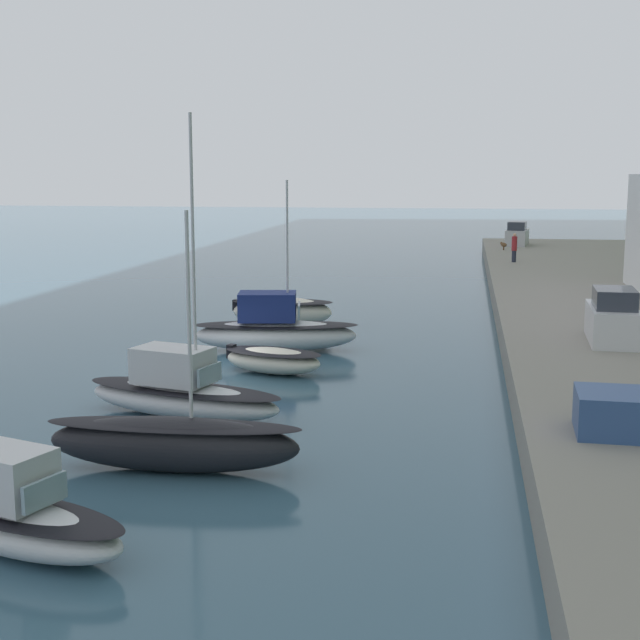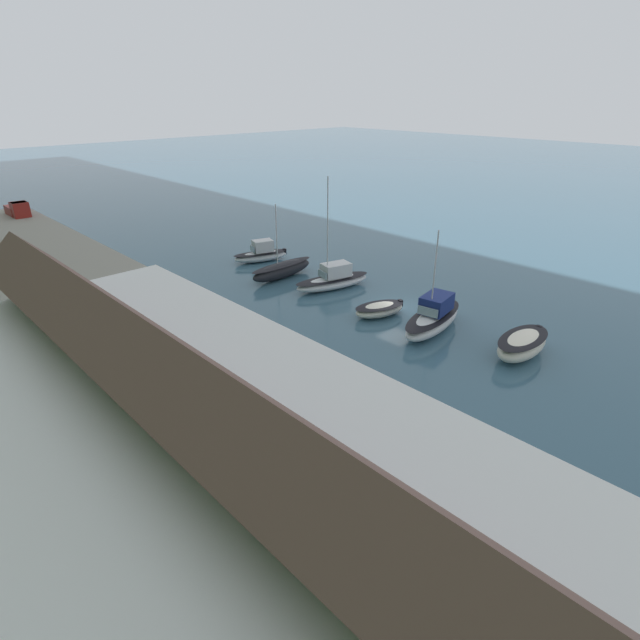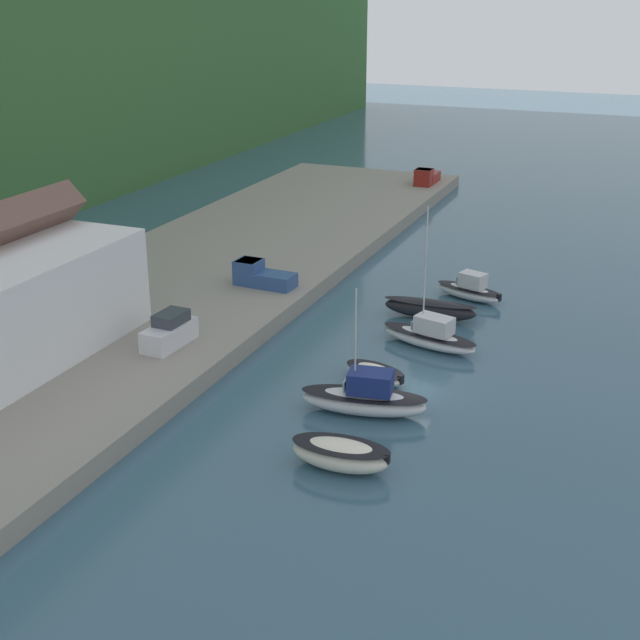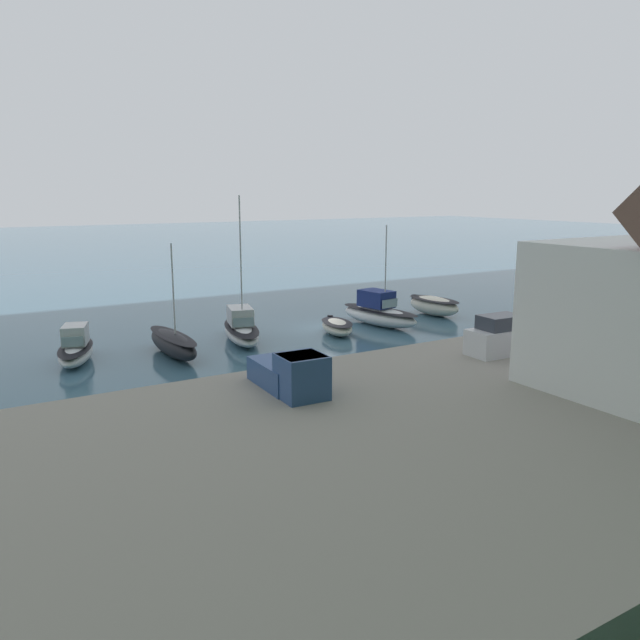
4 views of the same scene
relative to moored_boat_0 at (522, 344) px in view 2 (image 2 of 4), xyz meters
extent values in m
plane|color=#385B70|center=(10.38, -0.40, -0.80)|extent=(320.00, 320.00, 0.00)
cube|color=gray|center=(10.38, 21.26, -0.18)|extent=(114.25, 20.71, 1.25)
cube|color=white|center=(0.07, 24.85, 3.69)|extent=(23.53, 12.17, 6.50)
cube|color=brown|center=(0.07, 24.85, 8.35)|extent=(24.00, 2.81, 2.81)
ellipsoid|color=white|center=(0.00, 0.01, -0.04)|extent=(2.46, 5.21, 1.52)
ellipsoid|color=black|center=(0.00, 0.01, 0.49)|extent=(2.55, 5.31, 0.12)
cube|color=black|center=(0.06, -2.44, 0.26)|extent=(0.37, 0.29, 0.56)
ellipsoid|color=silver|center=(6.27, 1.02, -0.11)|extent=(3.41, 7.46, 1.39)
ellipsoid|color=black|center=(6.27, 1.02, 0.38)|extent=(3.53, 7.62, 0.12)
cube|color=navy|center=(6.33, 0.66, 1.21)|extent=(2.09, 2.76, 1.25)
cube|color=#8CA5B2|center=(6.10, 2.05, 1.02)|extent=(1.53, 0.35, 0.62)
cylinder|color=silver|center=(6.18, 1.55, 3.67)|extent=(0.10, 0.10, 6.16)
ellipsoid|color=white|center=(10.60, 1.84, -0.30)|extent=(3.03, 4.46, 1.01)
ellipsoid|color=black|center=(10.60, 1.84, 0.05)|extent=(3.12, 4.56, 0.12)
cube|color=black|center=(10.02, -0.01, -0.10)|extent=(0.43, 0.37, 0.56)
ellipsoid|color=silver|center=(17.28, 0.29, -0.26)|extent=(3.72, 7.27, 1.10)
ellipsoid|color=black|center=(17.28, 0.29, 0.13)|extent=(3.84, 7.43, 0.12)
cube|color=silver|center=(17.19, -0.05, 0.88)|extent=(2.08, 2.75, 1.17)
cube|color=#8CA5B2|center=(17.54, 1.28, 0.70)|extent=(1.33, 0.44, 0.59)
cylinder|color=silver|center=(17.42, 0.80, 4.60)|extent=(0.10, 0.10, 8.61)
ellipsoid|color=black|center=(22.49, 1.71, -0.06)|extent=(1.73, 6.88, 1.49)
ellipsoid|color=black|center=(22.49, 1.71, 0.47)|extent=(1.79, 7.02, 0.12)
cylinder|color=silver|center=(22.47, 2.23, 3.42)|extent=(0.10, 0.10, 5.46)
ellipsoid|color=silver|center=(27.87, 0.08, -0.29)|extent=(3.42, 5.82, 1.03)
ellipsoid|color=black|center=(27.87, 0.08, 0.07)|extent=(3.52, 5.95, 0.12)
cube|color=silver|center=(27.78, -0.18, 0.80)|extent=(1.87, 2.26, 1.16)
cube|color=#8CA5B2|center=(28.14, 0.88, 0.63)|extent=(1.16, 0.47, 0.58)
cube|color=black|center=(27.05, -2.42, -0.08)|extent=(0.43, 0.38, 0.56)
cube|color=silver|center=(8.25, 15.08, 1.14)|extent=(4.28, 2.00, 1.40)
cube|color=#333842|center=(8.56, 15.07, 2.22)|extent=(2.38, 1.64, 0.76)
cube|color=maroon|center=(62.54, 13.32, 0.99)|extent=(3.51, 2.01, 1.10)
cube|color=maroon|center=(60.52, 13.32, 1.39)|extent=(1.89, 1.90, 1.90)
cube|color=#2D333D|center=(60.52, 13.32, 2.09)|extent=(1.62, 1.80, 0.50)
cube|color=#2D4C84|center=(21.33, 13.95, 0.99)|extent=(2.14, 3.59, 1.10)
cube|color=#2D4C84|center=(21.41, 15.97, 1.39)|extent=(1.98, 1.97, 1.90)
cube|color=#2D333D|center=(21.41, 15.97, 2.09)|extent=(1.87, 1.69, 0.50)
camera|label=1|loc=(44.39, 9.27, 7.13)|focal=50.00mm
camera|label=2|loc=(-11.79, 29.62, 15.08)|focal=28.00mm
camera|label=3|loc=(-37.18, -14.23, 22.59)|focal=50.00mm
camera|label=4|loc=(33.90, 38.24, 9.12)|focal=35.00mm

